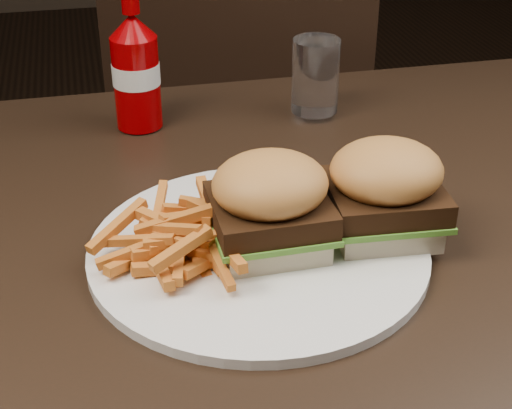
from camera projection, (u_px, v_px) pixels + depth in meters
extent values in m
cube|color=black|center=(185.00, 254.00, 0.79)|extent=(1.20, 0.80, 0.04)
cube|color=black|center=(250.00, 165.00, 1.60)|extent=(0.58, 0.58, 0.04)
cylinder|color=white|center=(258.00, 250.00, 0.75)|extent=(0.32, 0.32, 0.01)
cube|color=beige|center=(270.00, 237.00, 0.74)|extent=(0.10, 0.09, 0.02)
cube|color=beige|center=(382.00, 222.00, 0.76)|extent=(0.10, 0.10, 0.02)
cylinder|color=#8C0003|center=(137.00, 82.00, 0.97)|extent=(0.07, 0.07, 0.12)
cylinder|color=white|center=(315.00, 76.00, 1.01)|extent=(0.07, 0.07, 0.10)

